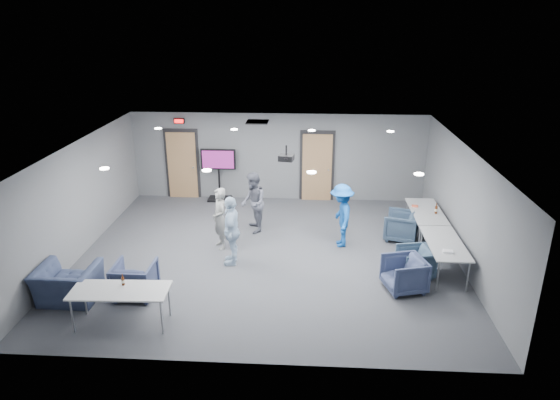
# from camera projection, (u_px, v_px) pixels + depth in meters

# --- Properties ---
(floor) EXTENTS (9.00, 9.00, 0.00)m
(floor) POSITION_uv_depth(u_px,v_px,m) (268.00, 255.00, 12.08)
(floor) COLOR #3C3E44
(floor) RESTS_ON ground
(ceiling) EXTENTS (9.00, 9.00, 0.00)m
(ceiling) POSITION_uv_depth(u_px,v_px,m) (267.00, 147.00, 11.14)
(ceiling) COLOR silver
(ceiling) RESTS_ON wall_back
(wall_back) EXTENTS (9.00, 0.02, 2.70)m
(wall_back) POSITION_uv_depth(u_px,v_px,m) (278.00, 157.00, 15.35)
(wall_back) COLOR slate
(wall_back) RESTS_ON floor
(wall_front) EXTENTS (9.00, 0.02, 2.70)m
(wall_front) POSITION_uv_depth(u_px,v_px,m) (246.00, 293.00, 7.87)
(wall_front) COLOR slate
(wall_front) RESTS_ON floor
(wall_left) EXTENTS (0.02, 8.00, 2.70)m
(wall_left) POSITION_uv_depth(u_px,v_px,m) (79.00, 199.00, 11.86)
(wall_left) COLOR slate
(wall_left) RESTS_ON floor
(wall_right) EXTENTS (0.02, 8.00, 2.70)m
(wall_right) POSITION_uv_depth(u_px,v_px,m) (464.00, 207.00, 11.36)
(wall_right) COLOR slate
(wall_right) RESTS_ON floor
(door_left) EXTENTS (1.06, 0.17, 2.24)m
(door_left) POSITION_uv_depth(u_px,v_px,m) (182.00, 165.00, 15.57)
(door_left) COLOR black
(door_left) RESTS_ON wall_back
(door_right) EXTENTS (1.06, 0.17, 2.24)m
(door_right) POSITION_uv_depth(u_px,v_px,m) (317.00, 167.00, 15.34)
(door_right) COLOR black
(door_right) RESTS_ON wall_back
(exit_sign) EXTENTS (0.32, 0.08, 0.16)m
(exit_sign) POSITION_uv_depth(u_px,v_px,m) (179.00, 121.00, 15.07)
(exit_sign) COLOR black
(exit_sign) RESTS_ON wall_back
(hvac_diffuser) EXTENTS (0.60, 0.60, 0.03)m
(hvac_diffuser) POSITION_uv_depth(u_px,v_px,m) (257.00, 122.00, 13.79)
(hvac_diffuser) COLOR black
(hvac_diffuser) RESTS_ON ceiling
(downlights) EXTENTS (6.18, 3.78, 0.02)m
(downlights) POSITION_uv_depth(u_px,v_px,m) (267.00, 147.00, 11.14)
(downlights) COLOR white
(downlights) RESTS_ON ceiling
(person_a) EXTENTS (0.59, 0.67, 1.55)m
(person_a) POSITION_uv_depth(u_px,v_px,m) (220.00, 218.00, 12.23)
(person_a) COLOR gray
(person_a) RESTS_ON floor
(person_b) EXTENTS (0.79, 0.92, 1.63)m
(person_b) POSITION_uv_depth(u_px,v_px,m) (253.00, 203.00, 13.15)
(person_b) COLOR #585B6A
(person_b) RESTS_ON floor
(person_c) EXTENTS (0.45, 0.98, 1.65)m
(person_c) POSITION_uv_depth(u_px,v_px,m) (232.00, 230.00, 11.44)
(person_c) COLOR silver
(person_c) RESTS_ON floor
(person_d) EXTENTS (0.68, 1.08, 1.61)m
(person_d) POSITION_uv_depth(u_px,v_px,m) (341.00, 215.00, 12.35)
(person_d) COLOR #1951A5
(person_d) RESTS_ON floor
(chair_right_a) EXTENTS (1.01, 0.99, 0.74)m
(chair_right_a) POSITION_uv_depth(u_px,v_px,m) (401.00, 226.00, 12.82)
(chair_right_a) COLOR #34455A
(chair_right_a) RESTS_ON floor
(chair_right_b) EXTENTS (0.84, 0.83, 0.66)m
(chair_right_b) POSITION_uv_depth(u_px,v_px,m) (415.00, 262.00, 11.05)
(chair_right_b) COLOR #3C5268
(chair_right_b) RESTS_ON floor
(chair_right_c) EXTENTS (0.98, 0.97, 0.74)m
(chair_right_c) POSITION_uv_depth(u_px,v_px,m) (404.00, 274.00, 10.45)
(chair_right_c) COLOR #3C4668
(chair_right_c) RESTS_ON floor
(chair_front_a) EXTENTS (0.81, 0.84, 0.75)m
(chair_front_a) POSITION_uv_depth(u_px,v_px,m) (135.00, 279.00, 10.23)
(chair_front_a) COLOR #384060
(chair_front_a) RESTS_ON floor
(chair_front_b) EXTENTS (1.18, 1.03, 0.76)m
(chair_front_b) POSITION_uv_depth(u_px,v_px,m) (68.00, 284.00, 10.05)
(chair_front_b) COLOR #36415E
(chair_front_b) RESTS_ON floor
(table_right_a) EXTENTS (0.78, 1.87, 0.73)m
(table_right_a) POSITION_uv_depth(u_px,v_px,m) (426.00, 212.00, 12.85)
(table_right_a) COLOR #ADAFB1
(table_right_a) RESTS_ON floor
(table_right_b) EXTENTS (0.77, 1.86, 0.73)m
(table_right_b) POSITION_uv_depth(u_px,v_px,m) (445.00, 244.00, 11.08)
(table_right_b) COLOR #ADAFB1
(table_right_b) RESTS_ON floor
(table_front_left) EXTENTS (1.82, 0.81, 0.73)m
(table_front_left) POSITION_uv_depth(u_px,v_px,m) (120.00, 292.00, 9.18)
(table_front_left) COLOR #ADAFB1
(table_front_left) RESTS_ON floor
(bottle_front) EXTENTS (0.06, 0.06, 0.23)m
(bottle_front) POSITION_uv_depth(u_px,v_px,m) (123.00, 281.00, 9.29)
(bottle_front) COLOR #50240D
(bottle_front) RESTS_ON table_front_left
(bottle_right) EXTENTS (0.07, 0.07, 0.28)m
(bottle_right) POSITION_uv_depth(u_px,v_px,m) (436.00, 210.00, 12.63)
(bottle_right) COLOR #50240D
(bottle_right) RESTS_ON table_right_a
(snack_box) EXTENTS (0.18, 0.14, 0.04)m
(snack_box) POSITION_uv_depth(u_px,v_px,m) (415.00, 206.00, 13.11)
(snack_box) COLOR #D55135
(snack_box) RESTS_ON table_right_a
(wrapper) EXTENTS (0.23, 0.17, 0.05)m
(wrapper) POSITION_uv_depth(u_px,v_px,m) (448.00, 252.00, 10.58)
(wrapper) COLOR white
(wrapper) RESTS_ON table_right_b
(tv_stand) EXTENTS (1.07, 0.51, 1.64)m
(tv_stand) POSITION_uv_depth(u_px,v_px,m) (219.00, 172.00, 15.36)
(tv_stand) COLOR black
(tv_stand) RESTS_ON floor
(projector) EXTENTS (0.37, 0.35, 0.36)m
(projector) POSITION_uv_depth(u_px,v_px,m) (286.00, 158.00, 11.39)
(projector) COLOR black
(projector) RESTS_ON ceiling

